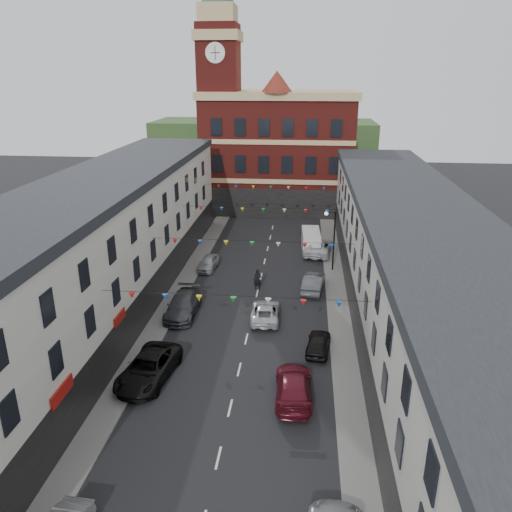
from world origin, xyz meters
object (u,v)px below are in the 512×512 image
(car_left_e, at_px, (208,263))
(pedestrian, at_px, (258,280))
(car_left_d, at_px, (183,305))
(moving_car, at_px, (265,312))
(car_right_f, at_px, (318,247))
(white_van, at_px, (311,241))
(car_right_d, at_px, (318,343))
(car_left_c, at_px, (149,368))
(car_right_c, at_px, (294,386))
(street_lamp, at_px, (332,233))
(car_right_e, at_px, (313,282))

(car_left_e, xyz_separation_m, pedestrian, (5.31, -4.51, 0.31))
(car_left_d, bearing_deg, moving_car, -2.19)
(car_right_f, relative_size, white_van, 1.18)
(car_right_d, xyz_separation_m, pedestrian, (-5.19, 9.96, 0.32))
(car_left_c, bearing_deg, car_right_f, 73.05)
(car_right_f, bearing_deg, car_right_c, 93.65)
(street_lamp, height_order, car_left_d, street_lamp)
(car_left_d, distance_m, car_right_f, 18.92)
(car_right_c, distance_m, car_right_d, 5.66)
(street_lamp, bearing_deg, car_right_d, -95.23)
(moving_car, bearing_deg, street_lamp, -119.12)
(car_right_e, bearing_deg, car_right_f, -85.93)
(car_left_e, distance_m, car_right_f, 12.17)
(car_left_c, bearing_deg, street_lamp, 65.73)
(car_right_e, height_order, car_right_f, car_right_f)
(car_left_c, relative_size, car_right_c, 1.10)
(car_right_d, xyz_separation_m, car_right_e, (-0.25, 10.38, 0.12))
(car_left_c, height_order, moving_car, car_left_c)
(street_lamp, distance_m, car_left_d, 16.33)
(car_left_c, bearing_deg, white_van, 75.52)
(pedestrian, bearing_deg, car_right_d, -58.81)
(car_left_c, relative_size, car_right_d, 1.52)
(street_lamp, bearing_deg, car_right_c, -98.15)
(car_right_c, bearing_deg, street_lamp, -100.24)
(car_right_c, height_order, car_right_d, car_right_c)
(street_lamp, relative_size, white_van, 1.24)
(moving_car, height_order, pedestrian, pedestrian)
(car_right_c, bearing_deg, white_van, -94.47)
(car_right_e, bearing_deg, car_left_d, 36.66)
(car_right_d, distance_m, car_right_f, 19.99)
(car_left_d, height_order, pedestrian, pedestrian)
(car_left_c, distance_m, car_left_d, 9.06)
(car_left_d, distance_m, car_right_d, 11.61)
(car_left_d, height_order, car_right_e, car_left_d)
(car_left_d, xyz_separation_m, car_right_c, (9.10, -10.03, -0.04))
(car_left_e, distance_m, car_right_e, 11.04)
(car_right_e, height_order, moving_car, car_right_e)
(car_right_e, bearing_deg, street_lamp, -101.34)
(white_van, bearing_deg, street_lamp, -75.47)
(car_right_c, xyz_separation_m, moving_car, (-2.49, 9.85, -0.12))
(car_right_f, distance_m, pedestrian, 11.46)
(car_left_d, height_order, car_right_f, car_left_d)
(car_right_d, distance_m, car_right_e, 10.38)
(car_left_c, xyz_separation_m, car_left_d, (0.00, 9.06, 0.00))
(car_right_d, height_order, white_van, white_van)
(white_van, bearing_deg, car_left_c, -114.47)
(car_right_d, distance_m, moving_car, 5.99)
(moving_car, bearing_deg, car_left_d, -3.77)
(car_left_c, height_order, car_left_e, car_left_c)
(car_right_d, height_order, pedestrian, pedestrian)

